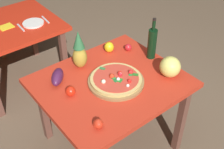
{
  "coord_description": "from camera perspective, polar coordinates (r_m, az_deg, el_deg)",
  "views": [
    {
      "loc": [
        -1.09,
        -1.39,
        2.2
      ],
      "look_at": [
        0.02,
        0.01,
        0.79
      ],
      "focal_mm": 46.51,
      "sensor_mm": 36.0,
      "label": 1
    }
  ],
  "objects": [
    {
      "name": "tomato_by_bottle",
      "position": [
        2.16,
        -8.16,
        -3.26
      ],
      "size": [
        0.08,
        0.08,
        0.08
      ],
      "primitive_type": "sphere",
      "color": "red",
      "rests_on": "display_table"
    },
    {
      "name": "eggplant",
      "position": [
        2.3,
        -10.68,
        -0.45
      ],
      "size": [
        0.2,
        0.21,
        0.09
      ],
      "primitive_type": "ellipsoid",
      "rotation": [
        0.0,
        0.0,
        0.87
      ],
      "color": "#461B40",
      "rests_on": "display_table"
    },
    {
      "name": "tomato_at_corner",
      "position": [
        2.63,
        3.19,
        5.36
      ],
      "size": [
        0.06,
        0.06,
        0.06
      ],
      "primitive_type": "sphere",
      "color": "red",
      "rests_on": "display_table"
    },
    {
      "name": "pizza_board",
      "position": [
        2.27,
        0.79,
        -1.36
      ],
      "size": [
        0.44,
        0.44,
        0.02
      ],
      "primitive_type": "cylinder",
      "color": "olive",
      "rests_on": "display_table"
    },
    {
      "name": "ground_plane",
      "position": [
        2.82,
        -0.24,
        -13.01
      ],
      "size": [
        10.0,
        10.0,
        0.0
      ],
      "primitive_type": "plane",
      "color": "brown"
    },
    {
      "name": "knife_utensil",
      "position": [
        3.22,
        -12.97,
        10.48
      ],
      "size": [
        0.03,
        0.18,
        0.01
      ],
      "primitive_type": "cube",
      "rotation": [
        0.0,
        0.0,
        -0.08
      ],
      "color": "silver",
      "rests_on": "background_table"
    },
    {
      "name": "dinner_plate",
      "position": [
        3.17,
        -15.21,
        9.72
      ],
      "size": [
        0.22,
        0.22,
        0.02
      ],
      "primitive_type": "cylinder",
      "color": "white",
      "rests_on": "background_table"
    },
    {
      "name": "pineapple_left",
      "position": [
        2.37,
        -6.44,
        4.52
      ],
      "size": [
        0.12,
        0.12,
        0.34
      ],
      "color": "#AE8D30",
      "rests_on": "display_table"
    },
    {
      "name": "melon",
      "position": [
        2.34,
        11.35,
        1.49
      ],
      "size": [
        0.17,
        0.17,
        0.17
      ],
      "primitive_type": "sphere",
      "color": "#DDD769",
      "rests_on": "display_table"
    },
    {
      "name": "wine_bottle",
      "position": [
        2.5,
        7.88,
        6.15
      ],
      "size": [
        0.08,
        0.08,
        0.37
      ],
      "color": "black",
      "rests_on": "display_table"
    },
    {
      "name": "napkin_folded",
      "position": [
        3.2,
        -20.1,
        8.79
      ],
      "size": [
        0.15,
        0.13,
        0.01
      ],
      "primitive_type": "cube",
      "rotation": [
        0.0,
        0.0,
        0.06
      ],
      "color": "yellow",
      "rests_on": "background_table"
    },
    {
      "name": "fork_utensil",
      "position": [
        3.13,
        -17.49,
        8.79
      ],
      "size": [
        0.02,
        0.18,
        0.01
      ],
      "primitive_type": "cube",
      "rotation": [
        0.0,
        0.0,
        -0.05
      ],
      "color": "silver",
      "rests_on": "background_table"
    },
    {
      "name": "bell_pepper",
      "position": [
        2.61,
        -0.58,
        5.41
      ],
      "size": [
        0.09,
        0.09,
        0.09
      ],
      "primitive_type": "ellipsoid",
      "color": "yellow",
      "rests_on": "display_table"
    },
    {
      "name": "pizza",
      "position": [
        2.25,
        0.85,
        -0.82
      ],
      "size": [
        0.4,
        0.4,
        0.06
      ],
      "color": "tan",
      "rests_on": "pizza_board"
    },
    {
      "name": "tomato_near_board",
      "position": [
        1.92,
        -2.72,
        -9.66
      ],
      "size": [
        0.07,
        0.07,
        0.07
      ],
      "primitive_type": "sphere",
      "color": "red",
      "rests_on": "display_table"
    },
    {
      "name": "display_table",
      "position": [
        2.35,
        -0.29,
        -3.01
      ],
      "size": [
        1.12,
        0.95,
        0.74
      ],
      "color": "brown",
      "rests_on": "ground_plane"
    },
    {
      "name": "background_table",
      "position": [
        3.28,
        -19.51,
        7.61
      ],
      "size": [
        1.02,
        0.9,
        0.74
      ],
      "color": "brown",
      "rests_on": "ground_plane"
    }
  ]
}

